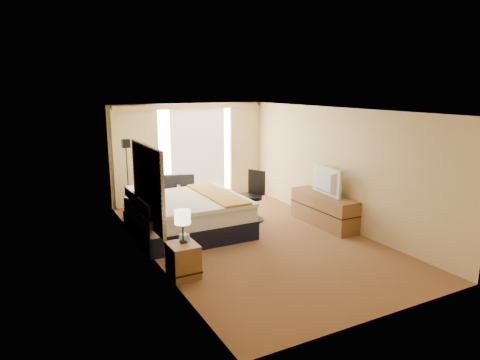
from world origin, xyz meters
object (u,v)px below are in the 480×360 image
nightstand_right (142,219)px  floor_lamp (127,163)px  media_dresser (323,210)px  lamp_left (183,218)px  bed (188,215)px  lamp_right (142,187)px  desk_chair (253,198)px  loveseat (169,201)px  nightstand_left (183,260)px  television (322,181)px

nightstand_right → floor_lamp: 1.45m
media_dresser → lamp_left: 3.86m
bed → media_dresser: bearing=-16.4°
lamp_right → desk_chair: bearing=-8.2°
loveseat → lamp_right: size_ratio=2.88×
media_dresser → floor_lamp: size_ratio=0.96×
media_dresser → lamp_left: (-3.67, -1.00, 0.63)m
lamp_right → lamp_left: bearing=-89.9°
nightstand_left → television: bearing=16.2°
loveseat → desk_chair: size_ratio=1.38×
lamp_right → floor_lamp: bearing=92.9°
desk_chair → television: size_ratio=1.08×
bed → lamp_left: size_ratio=4.09×
loveseat → floor_lamp: (-0.97, -0.03, 1.03)m
lamp_right → television: bearing=-21.1°
bed → television: 3.02m
desk_chair → lamp_right: 2.54m
loveseat → media_dresser: bearing=-25.8°
loveseat → nightstand_left: bearing=-88.6°
nightstand_left → media_dresser: 3.85m
bed → loveseat: size_ratio=1.42×
floor_lamp → lamp_right: 1.10m
loveseat → lamp_left: (-0.91, -3.49, 0.68)m
nightstand_right → desk_chair: bearing=-9.0°
nightstand_right → lamp_right: lamp_right is taller
nightstand_left → desk_chair: bearing=40.2°
lamp_right → television: television is taller
nightstand_right → television: (3.65, -1.44, 0.73)m
floor_lamp → nightstand_right: bearing=-88.3°
nightstand_right → media_dresser: (3.70, -1.45, 0.07)m
desk_chair → television: (1.16, -1.04, 0.49)m
lamp_left → lamp_right: size_ratio=1.00×
nightstand_right → lamp_right: (0.02, -0.04, 0.70)m
media_dresser → television: 0.66m
nightstand_right → bed: size_ratio=0.24×
floor_lamp → media_dresser: bearing=-33.4°
bed → lamp_right: (-0.79, 0.56, 0.58)m
nightstand_left → floor_lamp: size_ratio=0.29×
television → floor_lamp: bearing=62.6°
nightstand_left → lamp_right: size_ratio=1.00×
bed → television: size_ratio=2.13×
bed → lamp_left: 2.09m
nightstand_right → bed: bed is taller
desk_chair → lamp_right: desk_chair is taller
lamp_left → nightstand_left: bearing=-119.6°
desk_chair → floor_lamp: bearing=126.0°
lamp_left → television: bearing=15.6°
nightstand_left → desk_chair: desk_chair is taller
media_dresser → lamp_right: lamp_right is taller
bed → lamp_right: lamp_right is taller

